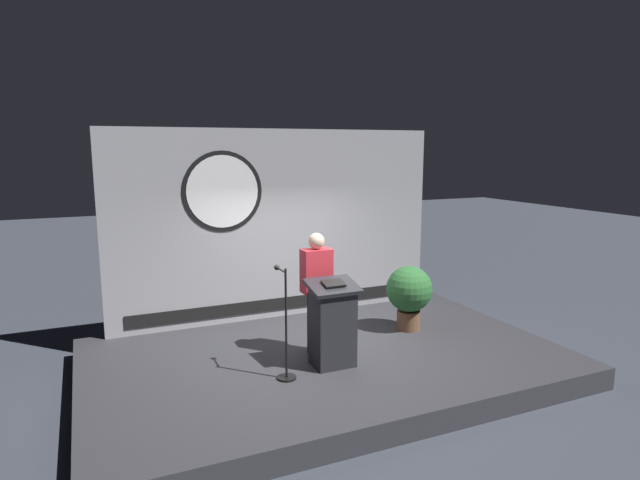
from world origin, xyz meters
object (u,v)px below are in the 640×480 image
Objects in this scene: potted_plant at (409,292)px; speaker_person at (316,293)px; podium at (333,324)px; microphone_stand at (285,341)px.

speaker_person is at bearing -169.93° from potted_plant.
podium is at bearing -88.01° from speaker_person.
microphone_stand is at bearing -171.24° from podium.
podium is at bearing 8.76° from microphone_stand.
microphone_stand is (-0.70, -0.11, -0.08)m from podium.
potted_plant is (1.70, 0.30, -0.26)m from speaker_person.
speaker_person is 1.74m from potted_plant.
speaker_person is 0.98m from microphone_stand.
potted_plant is at bearing 24.93° from podium.
speaker_person is (-0.02, 0.48, 0.30)m from podium.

